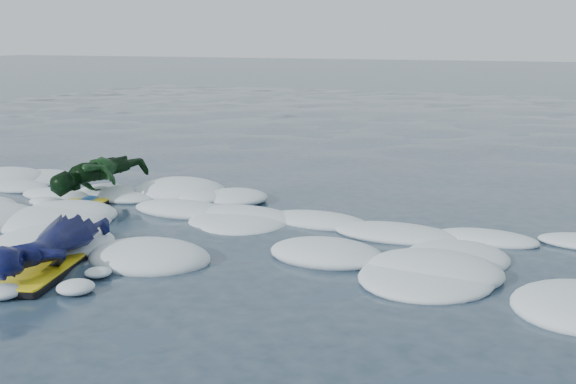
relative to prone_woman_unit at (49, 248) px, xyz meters
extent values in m
plane|color=#192F3D|center=(1.17, 1.04, -0.21)|extent=(120.00, 120.00, 0.00)
cube|color=black|center=(0.00, -0.22, -0.17)|extent=(0.85, 1.16, 0.05)
cube|color=yellow|center=(0.00, -0.22, -0.14)|extent=(0.82, 1.14, 0.02)
imported|color=#0B0E4E|center=(0.00, 0.03, 0.02)|extent=(0.88, 1.65, 0.37)
cube|color=black|center=(-1.39, 2.25, -0.17)|extent=(0.71, 1.01, 0.05)
cube|color=yellow|center=(-1.39, 2.25, -0.14)|extent=(0.68, 0.99, 0.02)
cube|color=blue|center=(-1.39, 2.25, -0.13)|extent=(0.37, 0.88, 0.01)
imported|color=#0F3710|center=(-1.39, 2.45, 0.08)|extent=(0.88, 1.46, 0.52)
camera|label=1|loc=(4.41, -4.71, 1.82)|focal=45.00mm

